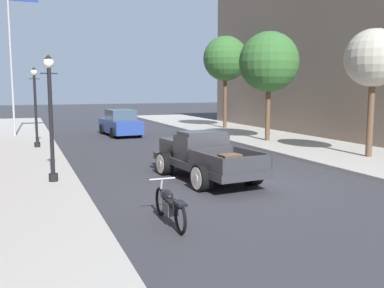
# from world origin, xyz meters

# --- Properties ---
(ground_plane) EXTENTS (140.00, 140.00, 0.00)m
(ground_plane) POSITION_xyz_m (0.00, 0.00, 0.00)
(ground_plane) COLOR #333338
(hotrod_truck_gunmetal) EXTENTS (2.49, 5.05, 1.58)m
(hotrod_truck_gunmetal) POSITION_xyz_m (-0.53, 1.20, 0.75)
(hotrod_truck_gunmetal) COLOR #333338
(hotrod_truck_gunmetal) RESTS_ON ground
(motorcycle_parked) EXTENTS (0.62, 2.12, 0.93)m
(motorcycle_parked) POSITION_xyz_m (-3.11, -3.03, 0.44)
(motorcycle_parked) COLOR black
(motorcycle_parked) RESTS_ON ground
(car_background_blue) EXTENTS (2.11, 4.42, 1.65)m
(car_background_blue) POSITION_xyz_m (-0.33, 15.09, 0.77)
(car_background_blue) COLOR #284293
(car_background_blue) RESTS_ON ground
(street_lamp_near) EXTENTS (0.50, 0.32, 3.85)m
(street_lamp_near) POSITION_xyz_m (-5.26, 1.83, 2.39)
(street_lamp_near) COLOR black
(street_lamp_near) RESTS_ON sidewalk_left
(street_lamp_far) EXTENTS (0.50, 0.32, 3.85)m
(street_lamp_far) POSITION_xyz_m (-5.46, 10.20, 2.39)
(street_lamp_far) COLOR black
(street_lamp_far) RESTS_ON sidewalk_left
(flagpole) EXTENTS (1.74, 0.16, 9.16)m
(flagpole) POSITION_xyz_m (-6.33, 15.82, 5.77)
(flagpole) COLOR #B2B2B7
(flagpole) RESTS_ON sidewalk_left
(street_tree_nearest) EXTENTS (2.36, 2.36, 5.26)m
(street_tree_nearest) POSITION_xyz_m (7.38, 2.02, 4.19)
(street_tree_nearest) COLOR brown
(street_tree_nearest) RESTS_ON sidewalk_right
(street_tree_second) EXTENTS (3.22, 3.22, 5.86)m
(street_tree_second) POSITION_xyz_m (6.38, 8.44, 4.38)
(street_tree_second) COLOR brown
(street_tree_second) RESTS_ON sidewalk_right
(street_tree_third) EXTENTS (3.17, 3.17, 6.51)m
(street_tree_third) POSITION_xyz_m (7.52, 16.13, 5.06)
(street_tree_third) COLOR brown
(street_tree_third) RESTS_ON sidewalk_right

